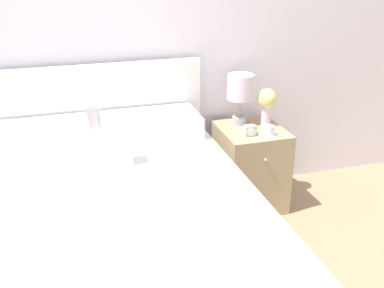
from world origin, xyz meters
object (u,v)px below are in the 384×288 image
at_px(flower_vase, 267,102).
at_px(alarm_clock, 250,130).
at_px(bed, 116,246).
at_px(teacup, 268,131).
at_px(nightstand, 250,167).
at_px(table_lamp, 240,90).

xyz_separation_m(flower_vase, alarm_clock, (-0.19, -0.16, -0.13)).
height_order(bed, teacup, bed).
distance_m(nightstand, teacup, 0.36).
height_order(table_lamp, flower_vase, table_lamp).
height_order(table_lamp, alarm_clock, table_lamp).
relative_size(table_lamp, alarm_clock, 4.64).
xyz_separation_m(bed, teacup, (1.12, 0.58, 0.29)).
height_order(flower_vase, teacup, flower_vase).
xyz_separation_m(flower_vase, teacup, (-0.07, -0.20, -0.14)).
distance_m(table_lamp, alarm_clock, 0.31).
distance_m(nightstand, alarm_clock, 0.36).
xyz_separation_m(table_lamp, teacup, (0.10, -0.27, -0.22)).
height_order(nightstand, table_lamp, table_lamp).
bearing_deg(teacup, alarm_clock, 160.99).
distance_m(table_lamp, teacup, 0.36).
xyz_separation_m(table_lamp, flower_vase, (0.18, -0.07, -0.08)).
bearing_deg(flower_vase, nightstand, -158.27).
bearing_deg(bed, nightstand, 34.29).
relative_size(nightstand, flower_vase, 2.25).
distance_m(flower_vase, alarm_clock, 0.28).
bearing_deg(teacup, nightstand, 109.98).
xyz_separation_m(nightstand, flower_vase, (0.13, 0.05, 0.47)).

